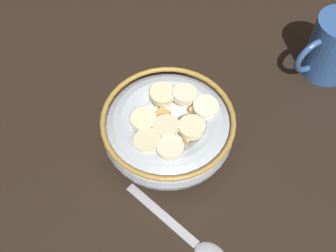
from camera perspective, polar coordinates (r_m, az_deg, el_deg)
ground_plane at (r=53.61cm, az=0.00°, el=-2.32°), size 116.02×116.02×2.00cm
cereal_bowl at (r=50.48cm, az=0.01°, el=-0.21°), size 15.98×15.98×5.54cm
spoon at (r=46.99cm, az=3.96°, el=-15.78°), size 6.78×14.14×0.80cm
coffee_mug at (r=60.10cm, az=21.49°, el=9.80°), size 9.40×6.51×8.88cm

